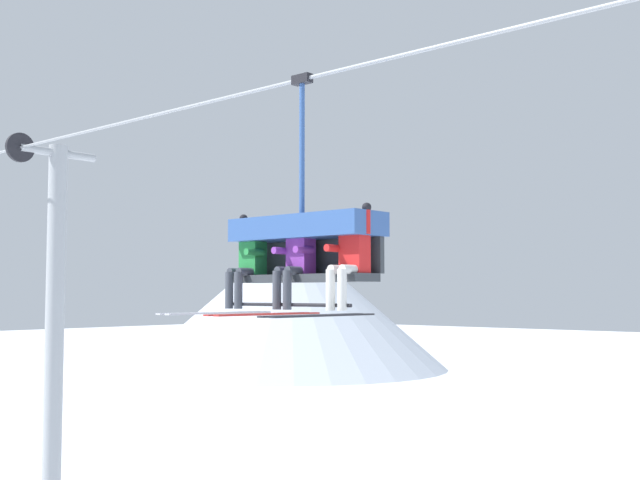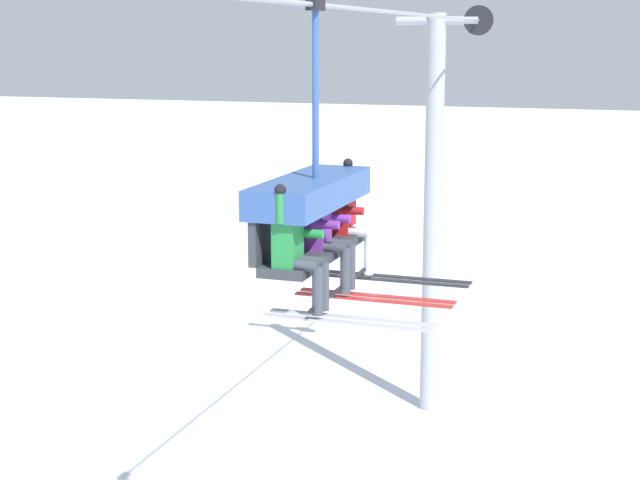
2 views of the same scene
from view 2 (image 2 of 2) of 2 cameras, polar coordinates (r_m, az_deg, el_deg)
name	(u,v)px [view 2 (image 2 of 2)]	position (r m, az deg, el deg)	size (l,w,h in m)	color
lift_tower_far	(434,207)	(19.68, 6.63, 1.91)	(0.36, 1.88, 8.17)	#9EA3A8
lift_cable	(346,8)	(11.16, 1.54, 13.37)	(18.64, 0.05, 0.05)	#9EA3A8
chairlift_chair	(309,204)	(10.34, -0.64, 2.10)	(2.18, 0.74, 2.98)	#33383D
skier_green	(299,249)	(9.50, -1.22, -0.50)	(0.48, 1.70, 1.34)	#23843D
skier_purple	(329,234)	(10.32, 0.52, 0.36)	(0.46, 1.70, 1.23)	purple
skier_red	(353,218)	(11.15, 1.93, 1.31)	(0.48, 1.70, 1.34)	red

